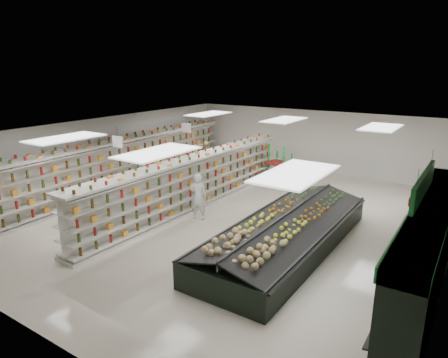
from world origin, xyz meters
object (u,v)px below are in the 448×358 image
Objects in this scene: gondola_center at (194,184)px; shopper_background at (207,159)px; gondola_left at (129,164)px; shopper_main at (198,196)px; soda_endcap at (280,165)px; produce_island at (286,232)px.

gondola_center is 6.51× the size of shopper_background.
gondola_left is 7.69× the size of shopper_main.
gondola_left is 1.12× the size of gondola_center.
gondola_left reaches higher than soda_endcap.
gondola_left is at bearing 165.63° from shopper_background.
gondola_center is 4.83m from produce_island.
soda_endcap is 6.21m from shopper_main.
gondola_center reaches higher than produce_island.
gondola_left is at bearing -139.24° from soda_endcap.
gondola_left is at bearing 173.67° from gondola_center.
gondola_left is 1.75× the size of produce_island.
gondola_left is 5.34m from shopper_main.
shopper_background is (-3.33, -1.38, 0.11)m from soda_endcap.
produce_island is 7.46m from soda_endcap.
shopper_main reaches higher than soda_endcap.
produce_island is at bearing 153.68° from shopper_main.
shopper_background reaches higher than produce_island.
shopper_background is (-2.12, 3.85, -0.03)m from gondola_center.
shopper_background is (2.07, 3.28, -0.15)m from gondola_left.
gondola_center is 6.84× the size of shopper_main.
gondola_center reaches higher than shopper_main.
shopper_background is at bearing -157.50° from soda_endcap.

